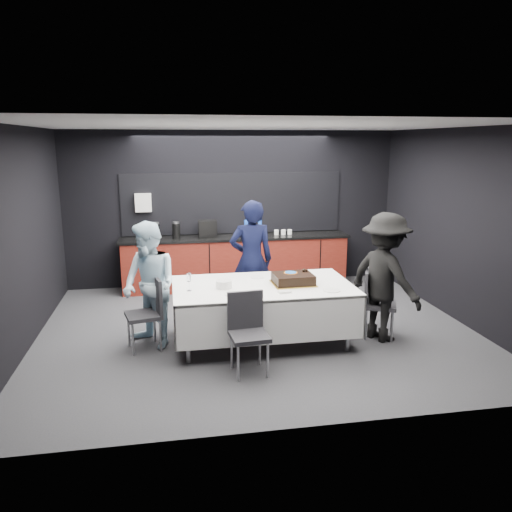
{
  "coord_description": "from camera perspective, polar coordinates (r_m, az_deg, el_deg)",
  "views": [
    {
      "loc": [
        -1.18,
        -6.52,
        2.6
      ],
      "look_at": [
        0.0,
        0.1,
        1.05
      ],
      "focal_mm": 35.0,
      "sensor_mm": 36.0,
      "label": 1
    }
  ],
  "objects": [
    {
      "name": "fork_pile",
      "position": [
        6.16,
        3.27,
        -4.09
      ],
      "size": [
        0.17,
        0.11,
        0.02
      ],
      "primitive_type": "cube",
      "rotation": [
        0.0,
        0.0,
        0.11
      ],
      "color": "white",
      "rests_on": "party_table"
    },
    {
      "name": "loose_plate_right_b",
      "position": [
        6.31,
        8.64,
        -3.89
      ],
      "size": [
        0.22,
        0.22,
        0.01
      ],
      "primitive_type": "cylinder",
      "color": "white",
      "rests_on": "party_table"
    },
    {
      "name": "cake_assembly",
      "position": [
        6.53,
        4.27,
        -2.62
      ],
      "size": [
        0.56,
        0.46,
        0.17
      ],
      "color": "gold",
      "rests_on": "party_table"
    },
    {
      "name": "person_left",
      "position": [
        6.49,
        -12.05,
        -3.29
      ],
      "size": [
        0.97,
        1.0,
        1.63
      ],
      "primitive_type": "imported",
      "rotation": [
        0.0,
        0.0,
        -0.9
      ],
      "color": "#C3E3F5",
      "rests_on": "ground"
    },
    {
      "name": "party_table",
      "position": [
        6.54,
        0.77,
        -4.47
      ],
      "size": [
        2.32,
        1.32,
        0.78
      ],
      "color": "#99999E",
      "rests_on": "ground"
    },
    {
      "name": "room_shell",
      "position": [
        6.67,
        0.15,
        6.59
      ],
      "size": [
        6.04,
        5.04,
        2.82
      ],
      "color": "white",
      "rests_on": "ground"
    },
    {
      "name": "ground",
      "position": [
        7.12,
        0.14,
        -8.44
      ],
      "size": [
        6.0,
        6.0,
        0.0
      ],
      "primitive_type": "plane",
      "color": "#3C3C40",
      "rests_on": "ground"
    },
    {
      "name": "chair_near",
      "position": [
        5.75,
        -0.97,
        -8.07
      ],
      "size": [
        0.45,
        0.45,
        0.92
      ],
      "color": "#29282D",
      "rests_on": "ground"
    },
    {
      "name": "chair_right",
      "position": [
        6.93,
        13.35,
        -4.73
      ],
      "size": [
        0.55,
        0.55,
        0.92
      ],
      "color": "#29282D",
      "rests_on": "ground"
    },
    {
      "name": "champagne_flute",
      "position": [
        6.25,
        -7.69,
        -2.57
      ],
      "size": [
        0.06,
        0.06,
        0.22
      ],
      "color": "white",
      "rests_on": "party_table"
    },
    {
      "name": "loose_plate_far",
      "position": [
        6.83,
        0.16,
        -2.44
      ],
      "size": [
        0.19,
        0.19,
        0.01
      ],
      "primitive_type": "cylinder",
      "color": "white",
      "rests_on": "party_table"
    },
    {
      "name": "loose_plate_right_a",
      "position": [
        6.8,
        5.88,
        -2.59
      ],
      "size": [
        0.2,
        0.2,
        0.01
      ],
      "primitive_type": "cylinder",
      "color": "white",
      "rests_on": "party_table"
    },
    {
      "name": "kitchenette",
      "position": [
        9.05,
        -2.44,
        -0.18
      ],
      "size": [
        4.1,
        0.64,
        2.05
      ],
      "color": "#5B150E",
      "rests_on": "ground"
    },
    {
      "name": "chair_left",
      "position": [
        6.5,
        -12.09,
        -5.85
      ],
      "size": [
        0.5,
        0.5,
        0.92
      ],
      "color": "#29282D",
      "rests_on": "ground"
    },
    {
      "name": "person_center",
      "position": [
        7.37,
        -0.54,
        -0.46
      ],
      "size": [
        0.65,
        0.43,
        1.78
      ],
      "primitive_type": "imported",
      "rotation": [
        0.0,
        0.0,
        3.14
      ],
      "color": "black",
      "rests_on": "ground"
    },
    {
      "name": "loose_plate_near",
      "position": [
        6.11,
        -2.61,
        -4.33
      ],
      "size": [
        0.22,
        0.22,
        0.01
      ],
      "primitive_type": "cylinder",
      "color": "white",
      "rests_on": "party_table"
    },
    {
      "name": "plate_stack",
      "position": [
        6.35,
        -3.69,
        -3.23
      ],
      "size": [
        0.2,
        0.2,
        0.1
      ],
      "primitive_type": "cylinder",
      "color": "white",
      "rests_on": "party_table"
    },
    {
      "name": "person_right",
      "position": [
        6.77,
        14.5,
        -2.38
      ],
      "size": [
        1.04,
        1.27,
        1.71
      ],
      "primitive_type": "imported",
      "rotation": [
        0.0,
        0.0,
        2.01
      ],
      "color": "black",
      "rests_on": "ground"
    }
  ]
}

